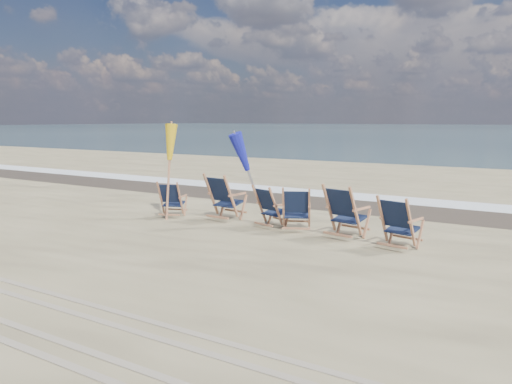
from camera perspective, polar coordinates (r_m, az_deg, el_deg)
surf_foam at (r=15.68m, az=11.72°, el=-0.50°), size 200.00×1.40×0.01m
wet_sand_strip at (r=14.29m, az=9.67°, el=-1.29°), size 200.00×2.60×0.00m
tire_tracks at (r=6.69m, az=-23.57°, el=-12.95°), size 80.00×1.30×0.01m
beach_chair_0 at (r=12.09m, az=-8.66°, el=-0.88°), size 0.75×0.79×0.89m
beach_chair_1 at (r=11.42m, az=-2.87°, el=-0.75°), size 0.80×0.88×1.12m
beach_chair_2 at (r=10.66m, az=2.28°, el=-1.88°), size 0.77×0.82×0.94m
beach_chair_3 at (r=10.49m, az=6.10°, el=-2.02°), size 0.85×0.89×0.97m
beach_chair_4 at (r=9.81m, az=11.29°, el=-2.45°), size 0.85×0.92×1.10m
beach_chair_5 at (r=9.25m, az=17.26°, el=-3.64°), size 0.77×0.84×1.00m
umbrella_yellow at (r=11.96m, az=-10.03°, el=5.13°), size 0.30×0.30×2.25m
umbrella_blue at (r=10.95m, az=-0.40°, el=4.57°), size 0.30×0.30×2.17m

